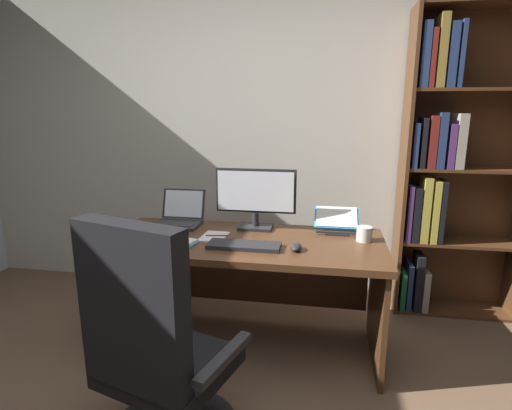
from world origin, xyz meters
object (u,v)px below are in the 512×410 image
Objects in this scene: monitor at (256,198)px; pen at (217,235)px; coffee_mug at (364,234)px; laptop at (179,217)px; keyboard at (244,246)px; open_binder at (156,243)px; desk at (246,264)px; notepad at (214,237)px; office_chair at (156,362)px; computer_mouse at (296,247)px; bookshelf at (448,168)px; reading_stand_with_book at (337,220)px.

monitor reaches higher than pen.
laptop is at bearing 172.72° from coffee_mug.
monitor reaches higher than keyboard.
coffee_mug is at bearing 26.95° from open_binder.
notepad is (-0.19, -0.07, 0.20)m from desk.
desk is 1.55× the size of office_chair.
notepad is (0.29, 0.20, -0.01)m from open_binder.
open_binder is 1.24m from coffee_mug.
monitor is at bearing -0.43° from laptop.
monitor is 5.11× the size of computer_mouse.
computer_mouse is 0.52m from pen.
laptop reaches higher than notepad.
bookshelf is 10.32× the size of notepad.
office_chair reaches higher than laptop.
bookshelf is 1.37m from computer_mouse.
reading_stand_with_book is 0.79m from pen.
computer_mouse is (-1.00, -0.88, -0.35)m from bookshelf.
coffee_mug reaches higher than pen.
keyboard is at bearing -140.31° from reading_stand_with_book.
reading_stand_with_book is (0.75, 1.21, 0.32)m from office_chair.
monitor reaches higher than desk.
pen is at bearing 142.90° from keyboard.
laptop reaches higher than reading_stand_with_book.
coffee_mug is at bearing 19.21° from keyboard.
computer_mouse is (0.30, 0.00, 0.01)m from keyboard.
keyboard is 0.52m from open_binder.
laptop is 1.24m from coffee_mug.
monitor is 0.73m from coffee_mug.
computer_mouse reaches higher than desk.
coffee_mug is (1.20, 0.29, 0.03)m from open_binder.
notepad is (-0.22, 0.15, -0.01)m from keyboard.
pen is (-0.50, 0.15, -0.01)m from computer_mouse.
notepad is 0.02m from pen.
office_chair is 3.83× the size of reading_stand_with_book.
office_chair is at bearing -91.42° from pen.
pen reaches higher than desk.
laptop is 0.72× the size of keyboard.
keyboard is (0.22, 0.77, 0.27)m from office_chair.
coffee_mug is (0.91, 0.09, 0.04)m from notepad.
notepad is at bearing 106.70° from office_chair.
office_chair reaches higher than desk.
keyboard is (-1.30, -0.88, -0.36)m from bookshelf.
computer_mouse reaches higher than pen.
open_binder is 0.36m from notepad.
laptop is 2.17× the size of pen.
notepad is at bearing -37.99° from laptop.
office_chair is 5.22× the size of notepad.
open_binder is 0.37m from pen.
bookshelf is at bearing 14.62° from laptop.
open_binder is at bearing 128.76° from office_chair.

